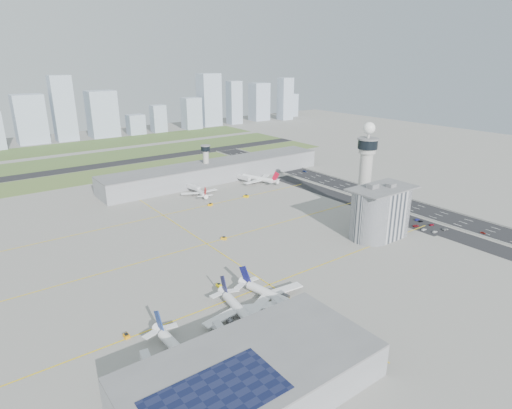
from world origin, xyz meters
TOP-DOWN VIEW (x-y plane):
  - ground at (0.00, 0.00)m, footprint 1000.00×1000.00m
  - grass_strip_0 at (-20.00, 225.00)m, footprint 480.00×50.00m
  - grass_strip_1 at (-20.00, 300.00)m, footprint 480.00×60.00m
  - grass_strip_2 at (-20.00, 380.00)m, footprint 480.00×70.00m
  - runway at (-20.00, 262.00)m, footprint 480.00×22.00m
  - highway at (115.00, 0.00)m, footprint 28.00×500.00m
  - barrier_left at (101.00, 0.00)m, footprint 0.60×500.00m
  - barrier_right at (129.00, 0.00)m, footprint 0.60×500.00m
  - landside_road at (90.00, -10.00)m, footprint 18.00×260.00m
  - parking_lot at (88.00, -22.00)m, footprint 20.00×44.00m
  - taxiway_line_h_0 at (-40.00, -30.00)m, footprint 260.00×0.60m
  - taxiway_line_h_1 at (-40.00, 30.00)m, footprint 260.00×0.60m
  - taxiway_line_h_2 at (-40.00, 90.00)m, footprint 260.00×0.60m
  - taxiway_line_v at (-40.00, 30.00)m, footprint 0.60×260.00m
  - control_tower at (72.00, 8.00)m, footprint 14.00×14.00m
  - secondary_tower at (30.00, 150.00)m, footprint 8.60×8.60m
  - admin_building at (51.99, -22.00)m, footprint 42.00×24.00m
  - terminal_pier at (40.00, 148.00)m, footprint 210.00×32.00m
  - near_terminal at (-88.07, -82.02)m, footprint 84.00×42.00m
  - airplane_near_a at (-99.43, -55.46)m, footprint 36.99×43.04m
  - airplane_near_b at (-67.04, -45.90)m, footprint 40.10×45.37m
  - airplane_near_c at (-48.24, -44.72)m, footprint 43.53×48.51m
  - airplane_far_a at (4.17, 117.57)m, footprint 36.66×40.83m
  - airplane_far_b at (63.12, 118.59)m, footprint 48.69×52.50m
  - jet_bridge_near_0 at (-113.00, -61.00)m, footprint 5.39×14.31m
  - jet_bridge_near_1 at (-83.00, -61.00)m, footprint 5.39×14.31m
  - jet_bridge_near_2 at (-53.00, -61.00)m, footprint 5.39×14.31m
  - jet_bridge_far_0 at (2.00, 132.00)m, footprint 5.39×14.31m
  - jet_bridge_far_1 at (52.00, 132.00)m, footprint 5.39×14.31m
  - tug_0 at (-110.54, -29.00)m, footprint 2.11×2.95m
  - tug_1 at (-60.50, -16.79)m, footprint 1.98×2.81m
  - tug_2 at (-51.49, -41.00)m, footprint 4.31×4.34m
  - tug_3 at (-28.34, 29.36)m, footprint 3.45×3.86m
  - tug_4 at (-2.82, 88.44)m, footprint 4.12×3.71m
  - tug_5 at (30.23, 89.00)m, footprint 3.85×4.36m
  - car_lot_0 at (83.84, -40.56)m, footprint 3.94×1.84m
  - car_lot_1 at (81.82, -34.30)m, footprint 3.78×1.32m
  - car_lot_2 at (83.37, -27.38)m, footprint 4.76×2.69m
  - car_lot_3 at (83.07, -20.96)m, footprint 4.18×2.15m
  - car_lot_4 at (82.36, -14.22)m, footprint 3.44×1.55m
  - car_lot_5 at (83.75, -3.30)m, footprint 3.88×1.91m
  - car_lot_6 at (93.20, -41.99)m, footprint 4.82×2.54m
  - car_lot_7 at (93.48, -32.35)m, footprint 3.96×1.99m
  - car_lot_8 at (93.42, -24.40)m, footprint 3.57×1.89m
  - car_lot_9 at (93.76, -21.36)m, footprint 4.06×1.60m
  - car_lot_10 at (91.85, -11.42)m, footprint 4.57×2.30m
  - car_lot_11 at (92.00, -4.44)m, footprint 4.71×2.55m
  - car_hw_0 at (106.81, -59.39)m, footprint 1.51×3.33m
  - car_hw_1 at (116.14, 37.80)m, footprint 1.55×3.84m
  - car_hw_2 at (121.49, 120.29)m, footprint 2.31×4.67m
  - car_hw_4 at (108.78, 179.77)m, footprint 1.71×3.62m
  - skyline_bldg_7 at (-59.44, 436.89)m, footprint 35.76×28.61m
  - skyline_bldg_8 at (-19.42, 431.56)m, footprint 26.33×21.06m
  - skyline_bldg_9 at (30.27, 432.32)m, footprint 36.96×29.57m
  - skyline_bldg_10 at (73.27, 423.68)m, footprint 23.01×18.41m
  - skyline_bldg_11 at (108.28, 423.34)m, footprint 20.22×16.18m
  - skyline_bldg_12 at (162.17, 421.29)m, footprint 26.14×20.92m
  - skyline_bldg_13 at (201.27, 433.27)m, footprint 32.26×25.81m
  - skyline_bldg_14 at (244.74, 426.38)m, footprint 21.59×17.28m
  - skyline_bldg_15 at (302.83, 435.54)m, footprint 30.25×24.20m
  - skyline_bldg_16 at (345.49, 415.96)m, footprint 23.04×18.43m
  - skyline_bldg_17 at (382.05, 443.29)m, footprint 22.64×18.11m

SIDE VIEW (x-z plane):
  - ground at x=0.00m, z-range 0.00..0.00m
  - taxiway_line_h_0 at x=-40.00m, z-range 0.00..0.01m
  - taxiway_line_h_1 at x=-40.00m, z-range 0.00..0.01m
  - taxiway_line_h_2 at x=-40.00m, z-range 0.00..0.01m
  - taxiway_line_v at x=-40.00m, z-range 0.00..0.01m
  - grass_strip_0 at x=-20.00m, z-range 0.00..0.08m
  - grass_strip_1 at x=-20.00m, z-range 0.00..0.08m
  - grass_strip_2 at x=-20.00m, z-range 0.00..0.08m
  - landside_road at x=90.00m, z-range 0.00..0.08m
  - highway at x=115.00m, z-range 0.00..0.10m
  - parking_lot at x=88.00m, z-range 0.00..0.10m
  - runway at x=-20.00m, z-range 0.01..0.11m
  - car_lot_7 at x=93.48m, z-range 0.00..1.10m
  - car_hw_0 at x=106.81m, z-range 0.00..1.11m
  - car_lot_4 at x=82.36m, z-range 0.00..1.15m
  - car_lot_8 at x=93.42m, z-range 0.00..1.16m
  - car_lot_3 at x=83.07m, z-range 0.00..1.16m
  - car_hw_4 at x=108.78m, z-range 0.00..1.20m
  - barrier_left at x=101.00m, z-range 0.00..1.20m
  - barrier_right at x=129.00m, z-range 0.00..1.20m
  - car_lot_5 at x=83.75m, z-range 0.00..1.22m
  - car_hw_1 at x=116.14m, z-range 0.00..1.24m
  - car_lot_10 at x=91.85m, z-range 0.00..1.24m
  - car_lot_1 at x=81.82m, z-range 0.00..1.24m
  - car_lot_2 at x=83.37m, z-range 0.00..1.25m
  - car_hw_2 at x=121.49m, z-range 0.00..1.27m
  - car_lot_6 at x=93.20m, z-range 0.00..1.29m
  - car_lot_11 at x=92.00m, z-range 0.00..1.30m
  - car_lot_0 at x=83.84m, z-range 0.00..1.30m
  - car_lot_9 at x=93.76m, z-range 0.00..1.32m
  - tug_1 at x=-60.50m, z-range 0.00..1.59m
  - tug_0 at x=-110.54m, z-range 0.00..1.66m
  - tug_3 at x=-28.34m, z-range 0.00..1.86m
  - tug_4 at x=-2.82m, z-range 0.00..1.98m
  - tug_2 at x=-51.49m, z-range 0.00..2.11m
  - tug_5 at x=30.23m, z-range 0.00..2.11m
  - jet_bridge_near_0 at x=-113.00m, z-range 0.00..5.70m
  - jet_bridge_near_1 at x=-83.00m, z-range 0.00..5.70m
  - jet_bridge_near_2 at x=-53.00m, z-range 0.00..5.70m
  - jet_bridge_far_0 at x=2.00m, z-range 0.00..5.70m
  - jet_bridge_far_1 at x=52.00m, z-range 0.00..5.70m
  - airplane_far_a at x=4.17m, z-range 0.00..9.95m
  - airplane_near_b at x=-67.04m, z-range 0.00..11.49m
  - airplane_near_a at x=-99.43m, z-range 0.00..11.71m
  - airplane_near_c at x=-48.24m, z-range 0.00..11.84m
  - airplane_far_b at x=63.12m, z-range 0.00..11.94m
  - near_terminal at x=-88.07m, z-range -0.07..12.93m
  - terminal_pier at x=40.00m, z-range 0.00..15.80m
  - skyline_bldg_10 at x=73.27m, z-range 0.00..27.75m
  - admin_building at x=51.99m, z-range -1.45..32.05m
  - secondary_tower at x=30.00m, z-range 2.85..34.75m
  - skyline_bldg_11 at x=108.28m, z-range 0.00..38.97m
  - skyline_bldg_17 at x=382.05m, z-range 0.00..41.06m
  - skyline_bldg_12 at x=162.17m, z-range 0.00..46.89m
  - skyline_bldg_7 at x=-59.44m, z-range 0.00..61.22m
  - skyline_bldg_9 at x=30.27m, z-range 0.00..62.11m
  - skyline_bldg_15 at x=302.83m, z-range 0.00..63.40m
  - skyline_bldg_14 at x=244.74m, z-range 0.00..68.75m
  - control_tower at x=72.00m, z-range 2.79..67.29m
  - skyline_bldg_16 at x=345.49m, z-range 0.00..71.56m
  - skyline_bldg_13 at x=201.27m, z-range 0.00..81.20m
  - skyline_bldg_8 at x=-19.42m, z-range 0.00..83.39m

